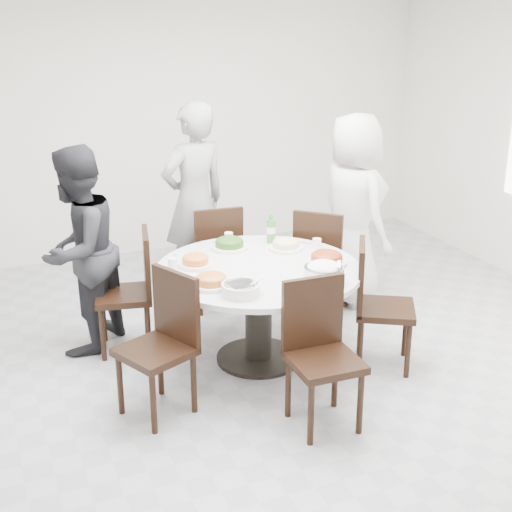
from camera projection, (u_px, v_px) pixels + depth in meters
name	position (u px, v px, depth m)	size (l,w,h in m)	color
floor	(273.00, 370.00, 5.28)	(6.00, 6.00, 0.01)	#A9A9AE
wall_back	(157.00, 121.00, 7.41)	(6.00, 0.01, 2.80)	white
dining_table	(259.00, 314.00, 5.31)	(1.50, 1.50, 0.75)	silver
chair_ne	(323.00, 260.00, 6.12)	(0.42, 0.42, 0.95)	black
chair_n	(214.00, 255.00, 6.23)	(0.42, 0.42, 0.95)	black
chair_nw	(123.00, 292.00, 5.44)	(0.42, 0.42, 0.95)	black
chair_sw	(155.00, 348.00, 4.57)	(0.42, 0.42, 0.95)	black
chair_s	(325.00, 358.00, 4.44)	(0.42, 0.42, 0.95)	black
chair_se	(385.00, 306.00, 5.20)	(0.42, 0.42, 0.95)	black
diner_right	(353.00, 210.00, 6.24)	(0.83, 0.54, 1.69)	silver
diner_middle	(194.00, 202.00, 6.35)	(0.65, 0.43, 1.78)	black
diner_left	(78.00, 251.00, 5.37)	(0.78, 0.61, 1.60)	black
dish_greens	(229.00, 245.00, 5.55)	(0.28, 0.28, 0.07)	white
dish_pale	(286.00, 245.00, 5.53)	(0.26, 0.26, 0.07)	white
dish_orange	(195.00, 262.00, 5.19)	(0.25, 0.25, 0.07)	white
dish_redbrown	(327.00, 259.00, 5.23)	(0.30, 0.30, 0.07)	white
dish_tofu	(211.00, 282.00, 4.82)	(0.27, 0.27, 0.07)	white
rice_bowl	(324.00, 275.00, 4.86)	(0.28, 0.28, 0.12)	silver
soup_bowl	(241.00, 289.00, 4.68)	(0.26, 0.26, 0.08)	white
beverage_bottle	(271.00, 228.00, 5.67)	(0.07, 0.07, 0.25)	#3B7D32
tea_cups	(228.00, 236.00, 5.73)	(0.07, 0.07, 0.08)	white
chopsticks	(222.00, 239.00, 5.77)	(0.24, 0.04, 0.01)	tan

